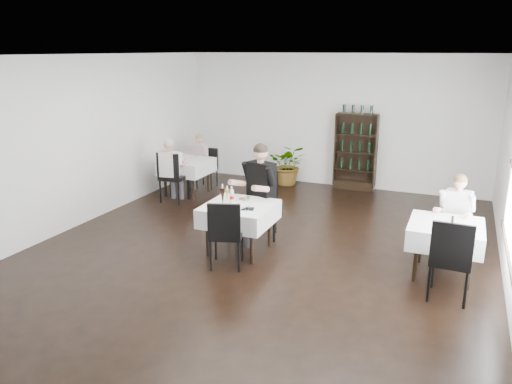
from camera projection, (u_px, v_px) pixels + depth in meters
room_shell at (257, 160)px, 7.38m from camera, size 9.00×9.00×9.00m
wine_shelf at (355, 153)px, 11.17m from camera, size 0.90×0.28×1.75m
main_table at (239, 214)px, 7.73m from camera, size 1.03×1.03×0.77m
left_table at (187, 167)px, 10.84m from camera, size 0.98×0.98×0.77m
right_table at (445, 234)px, 6.89m from camera, size 0.98×0.98×0.77m
potted_tree at (289, 164)px, 11.65m from camera, size 1.00×0.91×0.96m
main_chair_far at (262, 200)px, 8.41m from camera, size 0.63×0.64×1.11m
main_chair_near at (226, 231)px, 7.13m from camera, size 0.58×0.59×1.02m
left_chair_far at (208, 165)px, 11.46m from camera, size 0.44×0.44×0.89m
left_chair_near at (171, 174)px, 10.25m from camera, size 0.51×0.51×1.07m
right_chair_far at (450, 228)px, 7.47m from camera, size 0.47×0.48×0.86m
right_chair_near at (451, 256)px, 6.17m from camera, size 0.51×0.52×1.08m
diner_main at (257, 185)px, 8.10m from camera, size 0.71×0.75×1.63m
diner_left_far at (198, 156)px, 11.41m from camera, size 0.52×0.55×1.24m
diner_left_near at (171, 166)px, 10.22m from camera, size 0.54×0.56×1.35m
diner_right_far at (456, 211)px, 7.36m from camera, size 0.55×0.58×1.33m
plate_far at (245, 199)px, 7.91m from camera, size 0.25×0.25×0.07m
plate_near at (233, 208)px, 7.48m from camera, size 0.33×0.33×0.09m
pilsner_dark at (223, 196)px, 7.67m from camera, size 0.08×0.08×0.32m
pilsner_lager at (227, 195)px, 7.83m from camera, size 0.06×0.06×0.26m
coke_bottle at (232, 196)px, 7.74m from camera, size 0.07×0.07×0.27m
napkin_cutlery at (247, 209)px, 7.47m from camera, size 0.23×0.21×0.02m
pepper_mill at (453, 219)px, 6.89m from camera, size 0.04×0.04×0.09m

